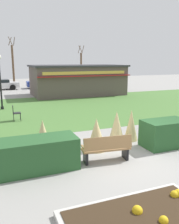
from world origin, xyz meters
TOP-DOWN VIEW (x-y plane):
  - ground_plane at (0.00, 0.00)m, footprint 80.00×80.00m
  - lawn_patch at (0.00, 9.71)m, footprint 36.00×12.00m
  - park_bench at (-0.65, -0.02)m, footprint 1.75×0.71m
  - hedge_left at (-2.97, 0.26)m, footprint 2.57×1.10m
  - hedge_right at (2.25, 0.50)m, footprint 1.86×1.10m
  - ornamental_grass_behind_left at (0.66, 1.71)m, footprint 0.69×0.69m
  - ornamental_grass_behind_right at (-0.54, 1.11)m, footprint 0.77×0.77m
  - ornamental_grass_behind_center at (-2.44, 2.00)m, footprint 0.67×0.67m
  - ornamental_grass_behind_far at (1.35, 1.66)m, footprint 0.59×0.59m
  - lamppost_far at (-3.61, 10.96)m, footprint 0.36×0.36m
  - trash_bin at (3.13, 1.42)m, footprint 0.52×0.52m
  - food_kiosk at (3.89, 16.22)m, footprint 9.18×5.41m
  - cafe_chair_center at (-3.04, 7.14)m, footprint 0.46×0.46m
  - parked_car_west_slot at (-3.36, 23.32)m, footprint 4.29×2.24m
  - parked_car_center_slot at (1.81, 23.32)m, footprint 4.28×2.21m
  - tree_left_bg at (-1.37, 27.61)m, footprint 0.91×0.96m
  - tree_right_bg at (8.63, 28.15)m, footprint 0.91×0.96m

SIDE VIEW (x-z plane):
  - ground_plane at x=0.00m, z-range 0.00..0.00m
  - lawn_patch at x=0.00m, z-range 0.00..0.01m
  - trash_bin at x=3.13m, z-range 0.00..0.89m
  - park_bench at x=-0.65m, z-range 0.01..0.96m
  - hedge_left at x=-2.97m, z-range 0.00..1.03m
  - cafe_chair_center at x=-3.04m, z-range 0.08..0.97m
  - hedge_right at x=2.25m, z-range 0.00..1.08m
  - ornamental_grass_behind_center at x=-2.44m, z-range 0.00..1.19m
  - ornamental_grass_behind_right at x=-0.54m, z-range 0.00..1.27m
  - parked_car_west_slot at x=-3.36m, z-range 0.04..1.24m
  - parked_car_center_slot at x=1.81m, z-range 0.04..1.24m
  - ornamental_grass_behind_left at x=0.66m, z-range 0.00..1.35m
  - ornamental_grass_behind_far at x=1.35m, z-range 0.00..1.36m
  - food_kiosk at x=3.89m, z-range 0.01..2.97m
  - tree_right_bg at x=8.63m, z-range -0.36..5.22m
  - lamppost_far at x=-3.61m, z-range 0.52..4.36m
  - tree_left_bg at x=-1.37m, z-range -0.37..6.10m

